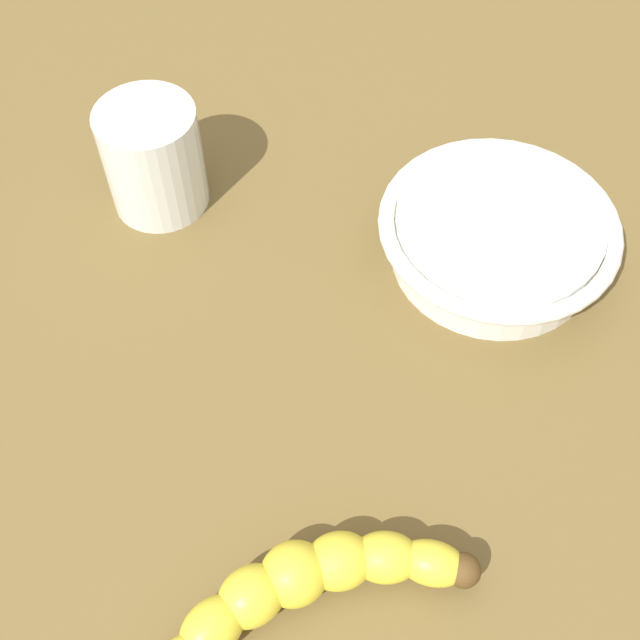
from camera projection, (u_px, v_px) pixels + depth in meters
wooden_tabletop at (283, 431)px, 54.70cm from camera, size 120.00×120.00×3.00cm
banana at (301, 590)px, 45.26cm from camera, size 15.64×14.66×3.75cm
smoothie_glass at (154, 161)px, 61.67cm from camera, size 7.60×7.60×8.73cm
ceramic_bowl at (497, 236)px, 59.24cm from camera, size 17.68×17.68×4.45cm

